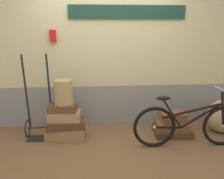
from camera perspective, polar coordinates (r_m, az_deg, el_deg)
name	(u,v)px	position (r m, az deg, el deg)	size (l,w,h in m)	color
ground	(108,144)	(3.83, -0.91, -13.15)	(8.71, 5.20, 0.06)	brown
station_building	(106,51)	(4.26, -1.58, 9.40)	(6.71, 0.74, 2.73)	gray
suitcase_0	(66,132)	(4.00, -11.12, -10.19)	(0.63, 0.39, 0.19)	olive
suitcase_1	(66,124)	(3.91, -11.17, -8.18)	(0.61, 0.34, 0.13)	#4C2D19
suitcase_2	(64,116)	(3.87, -11.53, -6.29)	(0.51, 0.31, 0.14)	#9E754C
suitcase_3	(62,108)	(3.82, -12.01, -4.41)	(0.44, 0.25, 0.13)	brown
suitcase_4	(172,131)	(4.20, 14.40, -9.75)	(0.60, 0.49, 0.11)	#4C2D19
suitcase_5	(171,125)	(4.12, 14.30, -8.38)	(0.51, 0.41, 0.14)	brown
suitcase_6	(172,116)	(4.08, 14.52, -6.40)	(0.39, 0.34, 0.15)	brown
wicker_basket	(64,92)	(3.75, -11.72, -0.61)	(0.29, 0.29, 0.39)	#A8844C
luggage_trolley	(40,119)	(4.06, -17.24, -6.90)	(0.45, 0.37, 1.39)	black
burlap_sack	(223,116)	(4.49, 25.40, -5.92)	(0.54, 0.46, 0.58)	tan
bicycle	(189,125)	(3.75, 18.25, -8.23)	(1.71, 0.46, 0.90)	black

